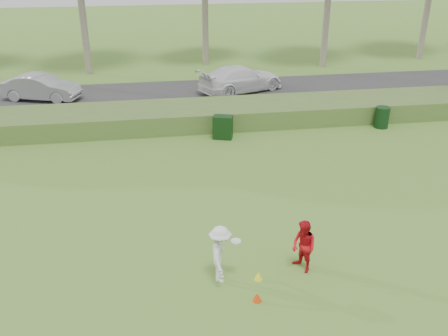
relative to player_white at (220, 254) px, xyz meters
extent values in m
plane|color=#477727|center=(0.76, 0.13, -0.80)|extent=(120.00, 120.00, 0.00)
cube|color=#446729|center=(0.76, 12.13, -0.35)|extent=(80.00, 3.00, 0.90)
cube|color=#2D2D2D|center=(0.76, 17.13, -0.77)|extent=(80.00, 6.00, 0.06)
imported|color=white|center=(0.00, 0.00, 0.00)|extent=(0.77, 1.12, 1.60)
cylinder|color=white|center=(0.40, 0.00, 0.35)|extent=(0.27, 0.27, 0.03)
imported|color=red|center=(2.25, 0.08, -0.06)|extent=(0.81, 0.89, 1.48)
cone|color=red|center=(0.76, -0.99, -0.67)|extent=(0.23, 0.23, 0.25)
cone|color=#FFF11A|center=(0.99, -0.15, -0.68)|extent=(0.22, 0.22, 0.24)
cube|color=black|center=(1.67, 10.07, -0.27)|extent=(0.97, 0.77, 1.05)
cylinder|color=black|center=(9.31, 10.29, -0.30)|extent=(0.88, 0.88, 1.00)
imported|color=#B8B8BD|center=(-7.26, 17.30, -0.04)|extent=(4.47, 2.77, 1.39)
imported|color=white|center=(3.86, 17.19, 0.00)|extent=(5.51, 3.93, 1.48)
camera|label=1|loc=(-1.62, -10.58, 7.38)|focal=40.00mm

